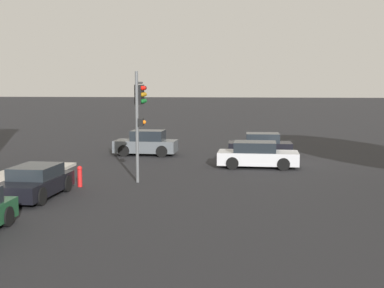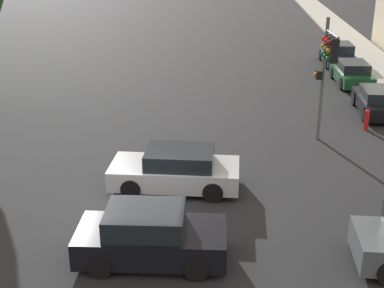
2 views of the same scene
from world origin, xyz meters
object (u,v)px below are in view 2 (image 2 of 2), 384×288
Objects in this scene: parked_car_1 at (352,73)px; crossing_car_0 at (176,170)px; crossing_car_2 at (150,236)px; parked_car_2 at (338,54)px; parked_car_0 at (378,101)px; fire_hydrant at (367,119)px; traffic_signal at (328,57)px.

crossing_car_0 is at bearing 147.15° from parked_car_1.
crossing_car_0 is 1.02× the size of parked_car_1.
crossing_car_2 is (-0.23, -4.31, 0.02)m from crossing_car_0.
parked_car_2 is (8.70, 19.42, 0.01)m from crossing_car_0.
parked_car_1 is (-0.12, 5.53, 0.02)m from parked_car_0.
parked_car_2 reaches higher than fire_hydrant.
crossing_car_0 reaches higher than parked_car_1.
parked_car_0 is (8.73, 8.77, -0.05)m from crossing_car_0.
parked_car_1 is at bearing 62.78° from crossing_car_2.
traffic_signal is at bearing 143.95° from parked_car_0.
crossing_car_0 is at bearing 85.14° from crossing_car_2.
traffic_signal reaches higher than parked_car_0.
crossing_car_0 is 12.37m from parked_car_0.
crossing_car_2 is at bearing 87.73° from crossing_car_0.
traffic_signal is 7.62m from crossing_car_0.
crossing_car_2 reaches higher than fire_hydrant.
parked_car_0 is 1.00× the size of parked_car_2.
parked_car_2 is at bearing -113.39° from crossing_car_0.
crossing_car_2 reaches higher than parked_car_2.
parked_car_0 is (8.95, 13.08, -0.07)m from crossing_car_2.
parked_car_1 is at bearing -111.94° from traffic_signal.
traffic_signal is 10.85m from crossing_car_2.
crossing_car_0 is at bearing -140.12° from fire_hydrant.
crossing_car_0 is at bearing 155.86° from parked_car_2.
crossing_car_0 is (-5.42, -4.48, -2.93)m from traffic_signal.
crossing_car_2 is 4.25× the size of fire_hydrant.
parked_car_1 is 4.57× the size of fire_hydrant.
crossing_car_0 reaches higher than fire_hydrant.
parked_car_1 is 7.93m from fire_hydrant.
parked_car_0 is at bearing -179.87° from parked_car_2.
crossing_car_2 is 0.94× the size of parked_car_0.
parked_car_0 is at bearing 53.77° from crossing_car_2.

